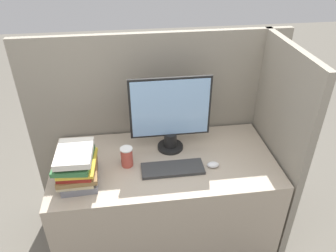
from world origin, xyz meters
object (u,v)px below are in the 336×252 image
object	(u,v)px
monitor	(170,115)
mouse	(213,165)
keyboard	(173,169)
coffee_cup	(127,157)
book_stack	(77,166)

from	to	relation	value
monitor	mouse	world-z (taller)	monitor
monitor	keyboard	distance (m)	0.34
keyboard	coffee_cup	distance (m)	0.30
coffee_cup	book_stack	xyz separation A→B (m)	(-0.29, -0.11, 0.04)
mouse	coffee_cup	xyz separation A→B (m)	(-0.53, 0.09, 0.05)
mouse	keyboard	bearing A→B (deg)	178.98
mouse	coffee_cup	size ratio (longest dim) A/B	0.57
mouse	coffee_cup	bearing A→B (deg)	170.30
monitor	book_stack	size ratio (longest dim) A/B	1.71
keyboard	book_stack	xyz separation A→B (m)	(-0.57, -0.02, 0.10)
monitor	book_stack	distance (m)	0.65
coffee_cup	book_stack	world-z (taller)	book_stack
monitor	coffee_cup	distance (m)	0.38
book_stack	keyboard	bearing A→B (deg)	1.89
mouse	book_stack	size ratio (longest dim) A/B	0.24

